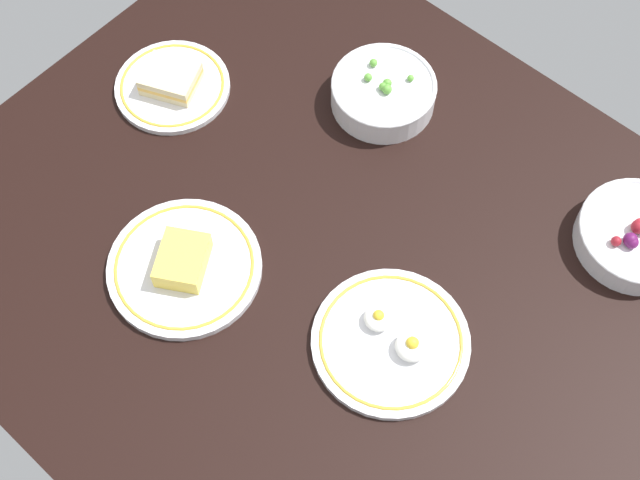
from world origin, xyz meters
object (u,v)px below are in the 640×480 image
plate_sandwich (172,84)px  plate_eggs (392,341)px  bowl_berries (637,235)px  plate_cheese (184,266)px  bowl_peas (383,92)px

plate_sandwich → plate_eggs: bearing=168.9°
plate_sandwich → bowl_berries: bowl_berries is taller
plate_cheese → plate_eggs: bearing=-159.7°
bowl_peas → bowl_berries: 44.73cm
bowl_berries → plate_cheese: bearing=45.4°
plate_eggs → bowl_berries: bearing=-114.8°
plate_sandwich → plate_eggs: 56.37cm
plate_sandwich → plate_cheese: plate_cheese is taller
bowl_peas → plate_cheese: 42.73cm
bowl_peas → plate_eggs: (-27.75, 31.55, -1.73)cm
plate_cheese → bowl_berries: 66.52cm
plate_sandwich → bowl_berries: size_ratio=1.06×
bowl_berries → plate_eggs: bearing=65.2°
plate_cheese → plate_eggs: 31.97cm
plate_sandwich → plate_eggs: plate_eggs is taller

